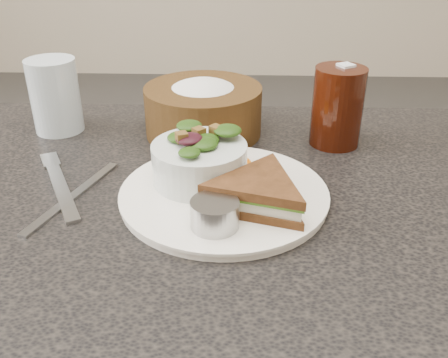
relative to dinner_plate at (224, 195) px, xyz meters
name	(u,v)px	position (x,y,z in m)	size (l,w,h in m)	color
dinner_plate	(224,195)	(0.00, 0.00, 0.00)	(0.28, 0.28, 0.01)	white
sandwich	(258,193)	(0.04, -0.04, 0.03)	(0.15, 0.15, 0.04)	#552F17
salad_bowl	(199,156)	(-0.03, 0.03, 0.04)	(0.13, 0.13, 0.08)	silver
dressing_ramekin	(215,214)	(-0.01, -0.09, 0.02)	(0.06, 0.06, 0.03)	#979797
orange_wedge	(232,155)	(0.01, 0.08, 0.02)	(0.06, 0.06, 0.03)	#FE6E01
fork	(61,188)	(-0.23, 0.02, 0.00)	(0.02, 0.19, 0.01)	#AEAEAF
knife	(73,196)	(-0.20, -0.01, 0.00)	(0.01, 0.20, 0.00)	#929497
bread_basket	(203,102)	(-0.04, 0.22, 0.05)	(0.20, 0.20, 0.11)	#513518
cola_glass	(338,103)	(0.18, 0.19, 0.06)	(0.08, 0.08, 0.14)	black
water_glass	(55,96)	(-0.30, 0.22, 0.06)	(0.08, 0.08, 0.13)	silver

